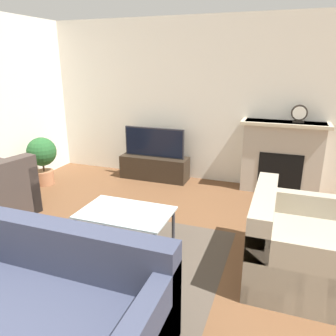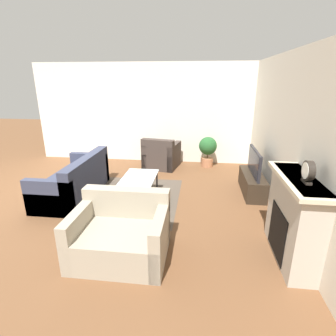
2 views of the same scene
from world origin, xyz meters
name	(u,v)px [view 2 (image 2 of 2)]	position (x,y,z in m)	size (l,w,h in m)	color
ground_plane	(45,192)	(0.00, 0.00, 0.00)	(20.00, 20.00, 0.00)	brown
wall_back	(283,134)	(0.00, 4.60, 1.35)	(8.10, 0.06, 2.70)	silver
wall_left	(168,114)	(-2.58, 2.29, 1.35)	(0.06, 7.57, 2.70)	silver
area_rug	(132,198)	(0.05, 1.89, 0.00)	(2.18, 1.83, 0.00)	#4C4238
fireplace	(293,217)	(1.56, 4.40, 0.59)	(1.29, 0.40, 1.13)	#B2A899
tv_stand	(252,183)	(-0.54, 4.30, 0.20)	(1.20, 0.39, 0.41)	#2D2319
tv	(254,162)	(-0.54, 4.29, 0.66)	(1.08, 0.06, 0.51)	#232328
couch_sectional	(75,182)	(0.05, 0.72, 0.29)	(1.85, 0.86, 0.82)	#33384C
couch_loveseat	(121,235)	(1.78, 2.19, 0.29)	(0.95, 1.21, 0.82)	#9E937F
armchair_by_window	(161,157)	(-1.97, 2.18, 0.30)	(0.99, 0.98, 0.82)	#3D332D
coffee_table	(139,179)	(0.05, 2.04, 0.41)	(0.98, 0.63, 0.46)	#333338
potted_plant	(208,149)	(-2.20, 3.40, 0.49)	(0.48, 0.48, 0.81)	#AD704C
mantel_clock	(308,172)	(1.74, 4.40, 1.27)	(0.23, 0.07, 0.26)	#28231E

